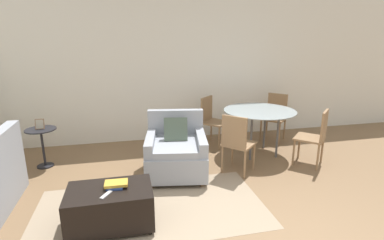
{
  "coord_description": "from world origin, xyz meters",
  "views": [
    {
      "loc": [
        -0.91,
        -2.24,
        1.97
      ],
      "look_at": [
        0.07,
        2.03,
        0.75
      ],
      "focal_mm": 28.0,
      "sensor_mm": 36.0,
      "label": 1
    }
  ],
  "objects": [
    {
      "name": "wall_back",
      "position": [
        0.0,
        3.48,
        1.38
      ],
      "size": [
        12.0,
        0.06,
        2.75
      ],
      "color": "white",
      "rests_on": "ground_plane"
    },
    {
      "name": "dining_chair_far_right",
      "position": [
        1.95,
        2.93,
        0.52
      ],
      "size": [
        0.59,
        0.59,
        0.9
      ],
      "color": "#93704C",
      "rests_on": "ground_plane"
    },
    {
      "name": "ottoman",
      "position": [
        -1.13,
        0.69,
        0.24
      ],
      "size": [
        0.88,
        0.56,
        0.44
      ],
      "color": "black",
      "rests_on": "ground_plane"
    },
    {
      "name": "dining_chair_far_left",
      "position": [
        0.64,
        2.93,
        0.52
      ],
      "size": [
        0.59,
        0.59,
        0.9
      ],
      "color": "#93704C",
      "rests_on": "ground_plane"
    },
    {
      "name": "area_rug",
      "position": [
        -0.68,
        0.93,
        0.0
      ],
      "size": [
        2.68,
        1.43,
        0.01
      ],
      "color": "gray",
      "rests_on": "ground_plane"
    },
    {
      "name": "side_table",
      "position": [
        -2.19,
        2.52,
        0.43
      ],
      "size": [
        0.45,
        0.45,
        0.62
      ],
      "color": "black",
      "rests_on": "ground_plane"
    },
    {
      "name": "tv_remote_primary",
      "position": [
        -1.15,
        0.57,
        0.44
      ],
      "size": [
        0.12,
        0.16,
        0.01
      ],
      "color": "#B7B7BC",
      "rests_on": "ottoman"
    },
    {
      "name": "picture_frame",
      "position": [
        -2.19,
        2.52,
        0.69
      ],
      "size": [
        0.13,
        0.06,
        0.16
      ],
      "color": "#8C6647",
      "rests_on": "side_table"
    },
    {
      "name": "armchair",
      "position": [
        -0.22,
        1.82,
        0.34
      ],
      "size": [
        1.0,
        1.07,
        0.88
      ],
      "color": "#999EA8",
      "rests_on": "ground_plane"
    },
    {
      "name": "dining_table",
      "position": [
        1.3,
        2.28,
        0.7
      ],
      "size": [
        1.21,
        1.21,
        0.78
      ],
      "color": "#99A8AD",
      "rests_on": "ground_plane"
    },
    {
      "name": "dining_chair_near_left",
      "position": [
        0.64,
        1.63,
        0.52
      ],
      "size": [
        0.59,
        0.59,
        0.9
      ],
      "color": "#93704C",
      "rests_on": "ground_plane"
    },
    {
      "name": "dining_chair_near_right",
      "position": [
        1.95,
        1.63,
        0.52
      ],
      "size": [
        0.59,
        0.59,
        0.9
      ],
      "color": "#93704C",
      "rests_on": "ground_plane"
    },
    {
      "name": "book_stack",
      "position": [
        -1.05,
        0.73,
        0.47
      ],
      "size": [
        0.24,
        0.18,
        0.05
      ],
      "color": "#2D478C",
      "rests_on": "ottoman"
    }
  ]
}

